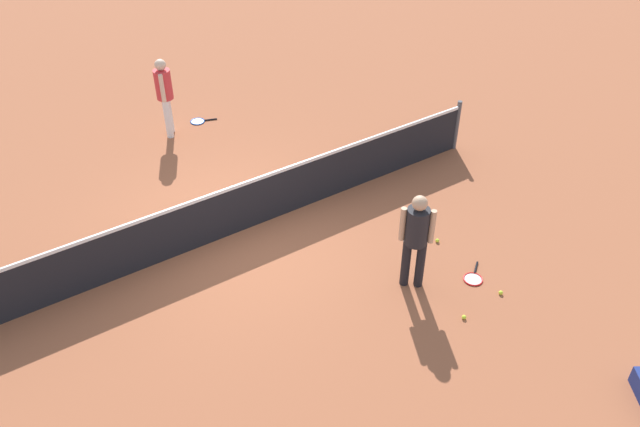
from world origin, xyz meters
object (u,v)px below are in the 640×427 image
object	(u,v)px
player_far_side	(164,91)
tennis_ball_by_net	(501,293)
player_near_side	(416,234)
tennis_ball_baseline	(437,241)
tennis_racket_near_player	(473,278)
tennis_racket_far_player	(199,121)
tennis_ball_near_player	(464,317)

from	to	relation	value
player_far_side	tennis_ball_by_net	xyz separation A→B (m)	(2.35, -7.30, -0.98)
player_near_side	tennis_ball_baseline	distance (m)	1.52
player_far_side	tennis_racket_near_player	xyz separation A→B (m)	(2.24, -6.81, -1.00)
player_near_side	tennis_racket_far_player	xyz separation A→B (m)	(-0.62, 6.52, -1.00)
tennis_racket_far_player	tennis_ball_near_player	distance (m)	7.57
tennis_racket_near_player	tennis_racket_far_player	world-z (taller)	same
tennis_racket_far_player	tennis_ball_near_player	size ratio (longest dim) A/B	9.19
player_far_side	tennis_ball_near_player	bearing A→B (deg)	-78.38
tennis_racket_near_player	player_far_side	bearing A→B (deg)	108.22
player_near_side	tennis_ball_near_player	xyz separation A→B (m)	(0.18, -1.01, -0.98)
player_far_side	tennis_ball_baseline	size ratio (longest dim) A/B	25.76
tennis_racket_far_player	tennis_ball_by_net	bearing A→B (deg)	-77.67
tennis_racket_near_player	tennis_ball_near_player	size ratio (longest dim) A/B	8.63
player_near_side	tennis_ball_near_player	bearing A→B (deg)	-79.79
tennis_ball_by_net	tennis_ball_baseline	xyz separation A→B (m)	(0.01, 1.49, 0.00)
player_near_side	tennis_racket_near_player	size ratio (longest dim) A/B	2.99
player_near_side	tennis_racket_near_player	xyz separation A→B (m)	(0.91, -0.45, -1.00)
tennis_ball_baseline	tennis_ball_by_net	bearing A→B (deg)	-90.54
player_far_side	tennis_racket_near_player	size ratio (longest dim) A/B	2.99
tennis_racket_far_player	tennis_racket_near_player	bearing A→B (deg)	-77.66
tennis_racket_near_player	tennis_ball_near_player	distance (m)	0.92
tennis_ball_near_player	tennis_ball_by_net	world-z (taller)	same
tennis_ball_baseline	tennis_racket_near_player	bearing A→B (deg)	-96.85
player_near_side	tennis_ball_near_player	distance (m)	1.42
player_far_side	tennis_ball_near_player	world-z (taller)	player_far_side
tennis_racket_near_player	tennis_ball_baseline	bearing A→B (deg)	83.15
player_near_side	player_far_side	xyz separation A→B (m)	(-1.33, 6.36, 0.00)
tennis_racket_near_player	tennis_racket_far_player	xyz separation A→B (m)	(-1.52, 6.97, 0.00)
tennis_racket_near_player	tennis_ball_by_net	bearing A→B (deg)	-77.77
tennis_ball_near_player	tennis_ball_by_net	bearing A→B (deg)	4.79
player_near_side	tennis_racket_far_player	bearing A→B (deg)	95.40
player_far_side	tennis_racket_near_player	distance (m)	7.24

